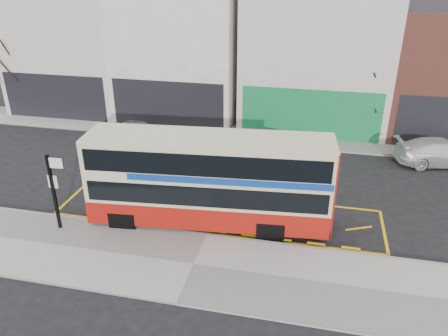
% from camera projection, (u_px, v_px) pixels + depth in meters
% --- Properties ---
extents(ground, '(120.00, 120.00, 0.00)m').
position_uv_depth(ground, '(209.00, 232.00, 17.85)').
color(ground, black).
rests_on(ground, ground).
extents(pavement, '(40.00, 4.00, 0.15)m').
position_uv_depth(pavement, '(194.00, 265.00, 15.80)').
color(pavement, '#A8A49F').
rests_on(pavement, ground).
extents(kerb, '(40.00, 0.15, 0.15)m').
position_uv_depth(kerb, '(207.00, 236.00, 17.49)').
color(kerb, gray).
rests_on(kerb, ground).
extents(far_pavement, '(50.00, 3.00, 0.15)m').
position_uv_depth(far_pavement, '(252.00, 135.00, 27.50)').
color(far_pavement, '#A8A49F').
rests_on(far_pavement, ground).
extents(road_markings, '(14.00, 3.40, 0.01)m').
position_uv_depth(road_markings, '(218.00, 212.00, 19.26)').
color(road_markings, yellow).
rests_on(road_markings, ground).
extents(terrace_far_left, '(8.00, 8.01, 10.80)m').
position_uv_depth(terrace_far_left, '(78.00, 39.00, 31.57)').
color(terrace_far_left, beige).
rests_on(terrace_far_left, ground).
extents(terrace_left, '(8.00, 8.01, 11.80)m').
position_uv_depth(terrace_left, '(184.00, 36.00, 29.80)').
color(terrace_left, white).
rests_on(terrace_left, ground).
extents(terrace_green_shop, '(9.00, 8.01, 11.30)m').
position_uv_depth(terrace_green_shop, '(317.00, 45.00, 28.17)').
color(terrace_green_shop, beige).
rests_on(terrace_green_shop, ground).
extents(double_decker_bus, '(9.94, 3.13, 3.90)m').
position_uv_depth(double_decker_bus, '(210.00, 180.00, 17.59)').
color(double_decker_bus, beige).
rests_on(double_decker_bus, ground).
extents(bus_stop_post, '(0.81, 0.15, 3.26)m').
position_uv_depth(bus_stop_post, '(54.00, 185.00, 17.06)').
color(bus_stop_post, black).
rests_on(bus_stop_post, pavement).
extents(car_silver, '(3.77, 1.69, 1.26)m').
position_uv_depth(car_silver, '(139.00, 131.00, 26.51)').
color(car_silver, silver).
rests_on(car_silver, ground).
extents(car_grey, '(4.20, 1.76, 1.35)m').
position_uv_depth(car_grey, '(275.00, 144.00, 24.52)').
color(car_grey, '#474C50').
rests_on(car_grey, ground).
extents(car_white, '(5.12, 2.89, 1.40)m').
position_uv_depth(car_white, '(442.00, 152.00, 23.47)').
color(car_white, silver).
rests_on(car_white, ground).
extents(street_tree_right, '(2.58, 2.58, 5.58)m').
position_uv_depth(street_tree_right, '(375.00, 79.00, 25.30)').
color(street_tree_right, black).
rests_on(street_tree_right, ground).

